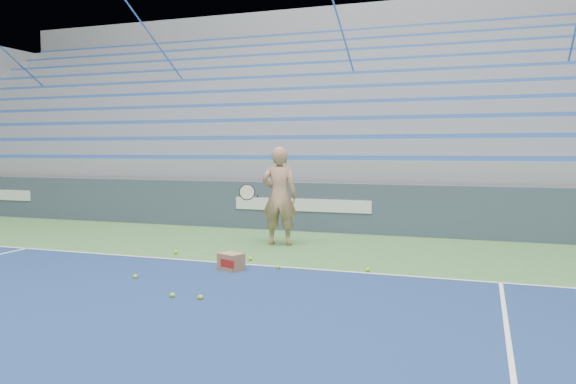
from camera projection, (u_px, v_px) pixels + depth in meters
The scene contains 11 objects.
sponsor_barrier at pixel (303, 206), 12.78m from camera, with size 30.00×0.32×1.10m.
bleachers at pixel (357, 134), 18.03m from camera, with size 31.00×9.15×7.30m.
tennis_player at pixel (279, 196), 10.81m from camera, with size 0.98×0.89×1.90m.
ball_box at pixel (231, 262), 8.55m from camera, with size 0.43×0.39×0.27m.
tennis_ball_0 at pixel (250, 259), 9.31m from camera, with size 0.07×0.07×0.07m, color #ADD02A.
tennis_ball_1 at pixel (172, 296), 6.95m from camera, with size 0.07×0.07×0.07m, color #ADD02A.
tennis_ball_2 at pixel (176, 252), 9.90m from camera, with size 0.07×0.07×0.07m, color #ADD02A.
tennis_ball_3 at pixel (368, 270), 8.44m from camera, with size 0.07×0.07×0.07m, color #ADD02A.
tennis_ball_4 at pixel (135, 277), 7.99m from camera, with size 0.07×0.07×0.07m, color #ADD02A.
tennis_ball_5 at pixel (278, 267), 8.62m from camera, with size 0.07×0.07×0.07m, color #ADD02A.
tennis_ball_6 at pixel (200, 298), 6.85m from camera, with size 0.07×0.07×0.07m, color #ADD02A.
Camera 1 is at (3.84, 3.75, 1.83)m, focal length 35.00 mm.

